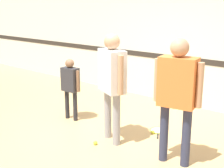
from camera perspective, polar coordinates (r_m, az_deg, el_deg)
ground_plane at (r=5.31m, az=-2.08°, el=-10.01°), size 16.00×16.00×0.00m
wall_back at (r=6.99m, az=12.27°, el=9.24°), size 16.00×0.07×3.20m
person_instructor at (r=4.90m, az=0.00°, el=1.36°), size 0.62×0.45×1.76m
person_student_left at (r=5.99m, az=-7.63°, el=0.26°), size 0.45×0.20×1.20m
person_student_right at (r=4.28m, az=11.88°, el=-0.83°), size 0.67×0.35×1.77m
racket_spare_on_floor at (r=5.66m, az=8.44°, el=-8.44°), size 0.42×0.51×0.03m
tennis_ball_near_instructor at (r=5.10m, az=-3.07°, el=-10.70°), size 0.07×0.07×0.07m
tennis_ball_by_spare_racket at (r=5.54m, az=7.48°, el=-8.70°), size 0.07×0.07×0.07m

